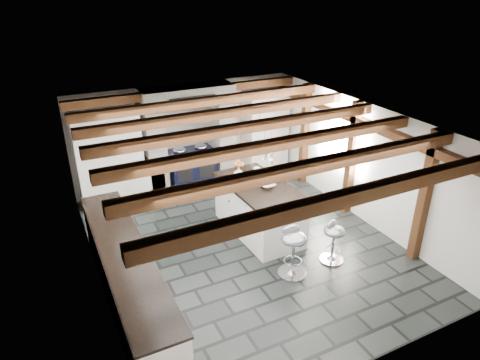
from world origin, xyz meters
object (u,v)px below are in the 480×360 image
range_cooker (191,167)px  kitchen_island (259,208)px  bar_stool_far (293,246)px  bar_stool_near (333,237)px

range_cooker → kitchen_island: 2.41m
range_cooker → kitchen_island: kitchen_island is taller
range_cooker → bar_stool_far: (0.31, -3.75, 0.07)m
kitchen_island → range_cooker: bearing=98.4°
range_cooker → bar_stool_far: range_cooker is taller
bar_stool_near → bar_stool_far: 0.80m
bar_stool_near → bar_stool_far: bearing=160.7°
range_cooker → bar_stool_near: bearing=-73.5°
range_cooker → kitchen_island: bearing=-79.3°
range_cooker → bar_stool_far: bearing=-85.3°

